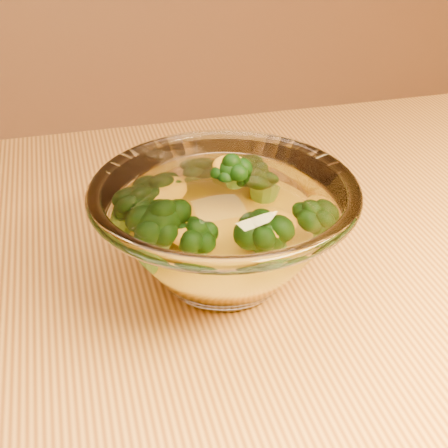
% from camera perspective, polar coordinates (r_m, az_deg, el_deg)
% --- Properties ---
extents(table, '(1.20, 0.80, 0.75)m').
position_cam_1_polar(table, '(0.52, 15.17, -17.69)').
color(table, '#B78437').
rests_on(table, ground).
extents(glass_bowl, '(0.19, 0.19, 0.08)m').
position_cam_1_polar(glass_bowl, '(0.45, 0.00, -0.45)').
color(glass_bowl, white).
rests_on(glass_bowl, table).
extents(cheese_sauce, '(0.10, 0.10, 0.03)m').
position_cam_1_polar(cheese_sauce, '(0.46, -0.00, -2.32)').
color(cheese_sauce, orange).
rests_on(cheese_sauce, glass_bowl).
extents(broccoli_heap, '(0.14, 0.12, 0.07)m').
position_cam_1_polar(broccoli_heap, '(0.45, -1.13, 1.26)').
color(broccoli_heap, black).
rests_on(broccoli_heap, cheese_sauce).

